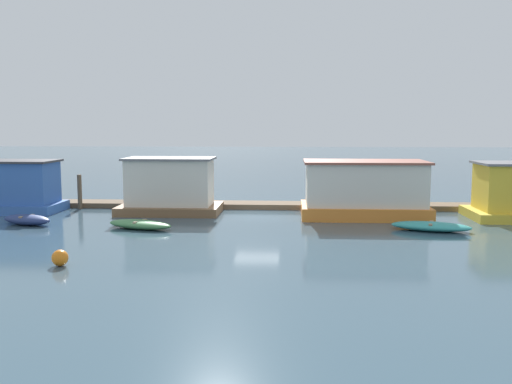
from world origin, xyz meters
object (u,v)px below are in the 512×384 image
Objects in this scene: houseboat_brown at (170,187)px; mooring_post_far_right at (157,194)px; mooring_post_near_left at (80,192)px; houseboat_orange at (364,190)px; dinghy_navy at (27,220)px; buoy_orange at (60,258)px; mooring_post_far_left at (146,194)px; dinghy_teal at (431,226)px; dinghy_green at (140,224)px; houseboat_blue at (1,187)px.

houseboat_brown is 1.73m from mooring_post_far_right.
houseboat_brown reaches higher than mooring_post_near_left.
houseboat_orange is 2.29× the size of dinghy_navy.
mooring_post_near_left is 14.43m from buoy_orange.
dinghy_teal is at bearing -21.37° from mooring_post_far_left.
dinghy_teal is (13.54, -4.70, -1.25)m from houseboat_brown.
houseboat_brown is 3.08× the size of mooring_post_far_right.
dinghy_green is 6.19× the size of buoy_orange.
mooring_post_near_left reaches higher than buoy_orange.
houseboat_brown is at bearing 83.88° from buoy_orange.
mooring_post_near_left is 1.11× the size of mooring_post_far_right.
mooring_post_far_right reaches higher than buoy_orange.
houseboat_orange is 17.67m from dinghy_navy.
houseboat_blue reaches higher than dinghy_green.
dinghy_green is 6.49m from mooring_post_far_left.
houseboat_blue reaches higher than mooring_post_far_left.
houseboat_blue is at bearing 124.69° from buoy_orange.
dinghy_navy is at bearing -96.61° from mooring_post_near_left.
mooring_post_far_right is at bearing 0.00° from mooring_post_near_left.
dinghy_green is 13.97m from dinghy_teal.
houseboat_blue is 10.72m from dinghy_green.
buoy_orange is (-12.20, -11.65, -1.19)m from houseboat_orange.
mooring_post_near_left is at bearing 130.19° from dinghy_green.
mooring_post_near_left reaches higher than mooring_post_far_right.
houseboat_orange is 3.31× the size of mooring_post_near_left.
mooring_post_far_right reaches higher than dinghy_navy.
mooring_post_far_left is at bearing 143.64° from houseboat_brown.
dinghy_navy is 1.45× the size of mooring_post_near_left.
mooring_post_near_left is at bearing 167.59° from houseboat_brown.
houseboat_blue reaches higher than buoy_orange.
mooring_post_far_right is (-1.04, 1.27, -0.54)m from houseboat_brown.
houseboat_orange is at bearing -7.08° from mooring_post_near_left.
houseboat_brown is 7.82m from dinghy_navy.
mooring_post_far_left reaches higher than dinghy_teal.
buoy_orange is (-14.88, -7.75, 0.08)m from dinghy_teal.
mooring_post_near_left reaches higher than dinghy_teal.
mooring_post_far_left is (-1.30, 6.32, 0.71)m from dinghy_green.
mooring_post_near_left is (-19.30, 5.97, 0.81)m from dinghy_teal.
mooring_post_near_left reaches higher than dinghy_green.
dinghy_navy is 0.82× the size of dinghy_green.
houseboat_blue is 1.73× the size of dinghy_teal.
houseboat_orange is 12.77m from mooring_post_far_left.
mooring_post_near_left reaches higher than dinghy_navy.
mooring_post_far_left is at bearing 0.00° from mooring_post_near_left.
houseboat_brown is 0.84× the size of houseboat_orange.
mooring_post_far_left is at bearing 9.74° from houseboat_blue.
dinghy_green is at bearing -178.57° from dinghy_teal.
dinghy_green is 1.97× the size of mooring_post_far_left.
houseboat_blue is 1.00× the size of houseboat_orange.
dinghy_teal is at bearing -17.19° from mooring_post_near_left.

